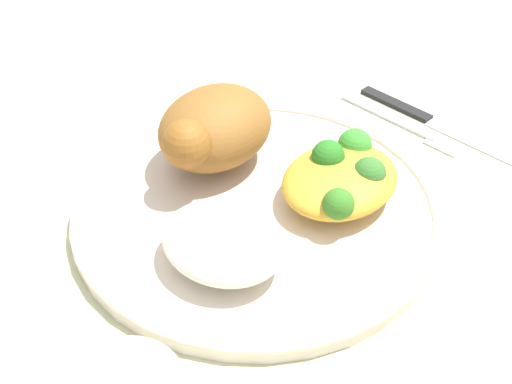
# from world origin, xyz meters

# --- Properties ---
(ground_plane) EXTENTS (2.00, 2.00, 0.00)m
(ground_plane) POSITION_xyz_m (0.00, 0.00, 0.00)
(ground_plane) COLOR #C0BE91
(plate) EXTENTS (0.30, 0.30, 0.02)m
(plate) POSITION_xyz_m (0.00, 0.00, 0.01)
(plate) COLOR beige
(plate) RESTS_ON ground_plane
(roasted_chicken) EXTENTS (0.12, 0.09, 0.07)m
(roasted_chicken) POSITION_xyz_m (-0.02, -0.06, 0.05)
(roasted_chicken) COLOR brown
(roasted_chicken) RESTS_ON plate
(rice_pile) EXTENTS (0.08, 0.10, 0.03)m
(rice_pile) POSITION_xyz_m (0.06, 0.02, 0.03)
(rice_pile) COLOR silver
(rice_pile) RESTS_ON plate
(mac_cheese_with_broccoli) EXTENTS (0.10, 0.09, 0.04)m
(mac_cheese_with_broccoli) POSITION_xyz_m (-0.05, 0.04, 0.03)
(mac_cheese_with_broccoli) COLOR gold
(mac_cheese_with_broccoli) RESTS_ON plate
(fork) EXTENTS (0.02, 0.14, 0.01)m
(fork) POSITION_xyz_m (-0.19, 0.02, 0.00)
(fork) COLOR #B2B2B7
(fork) RESTS_ON ground_plane
(knife) EXTENTS (0.02, 0.19, 0.01)m
(knife) POSITION_xyz_m (-0.22, 0.03, 0.00)
(knife) COLOR black
(knife) RESTS_ON ground_plane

